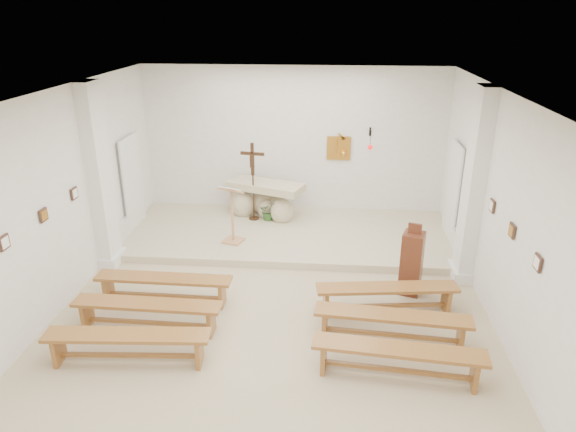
# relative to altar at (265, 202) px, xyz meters

# --- Properties ---
(ground) EXTENTS (7.00, 10.00, 0.00)m
(ground) POSITION_rel_altar_xyz_m (0.62, -4.35, -0.49)
(ground) COLOR #C0AF8A
(ground) RESTS_ON ground
(wall_left) EXTENTS (0.02, 10.00, 3.50)m
(wall_left) POSITION_rel_altar_xyz_m (-2.87, -4.35, 1.26)
(wall_left) COLOR white
(wall_left) RESTS_ON ground
(wall_right) EXTENTS (0.02, 10.00, 3.50)m
(wall_right) POSITION_rel_altar_xyz_m (4.11, -4.35, 1.26)
(wall_right) COLOR white
(wall_right) RESTS_ON ground
(wall_back) EXTENTS (7.00, 0.02, 3.50)m
(wall_back) POSITION_rel_altar_xyz_m (0.62, 0.64, 1.26)
(wall_back) COLOR white
(wall_back) RESTS_ON ground
(ceiling) EXTENTS (7.00, 10.00, 0.02)m
(ceiling) POSITION_rel_altar_xyz_m (0.62, -4.35, 3.00)
(ceiling) COLOR silver
(ceiling) RESTS_ON wall_back
(sanctuary_platform) EXTENTS (6.98, 3.00, 0.15)m
(sanctuary_platform) POSITION_rel_altar_xyz_m (0.62, -0.85, -0.42)
(sanctuary_platform) COLOR beige
(sanctuary_platform) RESTS_ON ground
(pilaster_left) EXTENTS (0.26, 0.55, 3.50)m
(pilaster_left) POSITION_rel_altar_xyz_m (-2.75, -2.35, 1.26)
(pilaster_left) COLOR white
(pilaster_left) RESTS_ON ground
(pilaster_right) EXTENTS (0.26, 0.55, 3.50)m
(pilaster_right) POSITION_rel_altar_xyz_m (3.99, -2.35, 1.26)
(pilaster_right) COLOR white
(pilaster_right) RESTS_ON ground
(gold_wall_relief) EXTENTS (0.55, 0.04, 0.55)m
(gold_wall_relief) POSITION_rel_altar_xyz_m (1.67, 0.61, 1.16)
(gold_wall_relief) COLOR #C1862D
(gold_wall_relief) RESTS_ON wall_back
(sanctuary_lamp) EXTENTS (0.11, 0.36, 0.44)m
(sanctuary_lamp) POSITION_rel_altar_xyz_m (2.37, 0.36, 1.31)
(sanctuary_lamp) COLOR black
(sanctuary_lamp) RESTS_ON wall_back
(station_frame_left_front) EXTENTS (0.03, 0.20, 0.20)m
(station_frame_left_front) POSITION_rel_altar_xyz_m (-2.85, -5.15, 1.23)
(station_frame_left_front) COLOR #3E251B
(station_frame_left_front) RESTS_ON wall_left
(station_frame_left_mid) EXTENTS (0.03, 0.20, 0.20)m
(station_frame_left_mid) POSITION_rel_altar_xyz_m (-2.85, -4.15, 1.23)
(station_frame_left_mid) COLOR #3E251B
(station_frame_left_mid) RESTS_ON wall_left
(station_frame_left_rear) EXTENTS (0.03, 0.20, 0.20)m
(station_frame_left_rear) POSITION_rel_altar_xyz_m (-2.85, -3.15, 1.23)
(station_frame_left_rear) COLOR #3E251B
(station_frame_left_rear) RESTS_ON wall_left
(station_frame_right_front) EXTENTS (0.03, 0.20, 0.20)m
(station_frame_right_front) POSITION_rel_altar_xyz_m (4.09, -5.15, 1.23)
(station_frame_right_front) COLOR #3E251B
(station_frame_right_front) RESTS_ON wall_right
(station_frame_right_mid) EXTENTS (0.03, 0.20, 0.20)m
(station_frame_right_mid) POSITION_rel_altar_xyz_m (4.09, -4.15, 1.23)
(station_frame_right_mid) COLOR #3E251B
(station_frame_right_mid) RESTS_ON wall_right
(station_frame_right_rear) EXTENTS (0.03, 0.20, 0.20)m
(station_frame_right_rear) POSITION_rel_altar_xyz_m (4.09, -3.15, 1.23)
(station_frame_right_rear) COLOR #3E251B
(station_frame_right_rear) RESTS_ON wall_right
(radiator_left) EXTENTS (0.10, 0.85, 0.52)m
(radiator_left) POSITION_rel_altar_xyz_m (-2.81, -1.65, -0.22)
(radiator_left) COLOR silver
(radiator_left) RESTS_ON ground
(radiator_right) EXTENTS (0.10, 0.85, 0.52)m
(radiator_right) POSITION_rel_altar_xyz_m (4.05, -1.65, -0.22)
(radiator_right) COLOR silver
(radiator_right) RESTS_ON ground
(altar) EXTENTS (1.87, 1.23, 0.90)m
(altar) POSITION_rel_altar_xyz_m (0.00, 0.00, 0.00)
(altar) COLOR beige
(altar) RESTS_ON sanctuary_platform
(lectern) EXTENTS (0.53, 0.48, 1.25)m
(lectern) POSITION_rel_altar_xyz_m (-0.48, -1.51, 0.27)
(lectern) COLOR tan
(lectern) RESTS_ON sanctuary_platform
(crucifix_stand) EXTENTS (0.54, 0.24, 1.79)m
(crucifix_stand) POSITION_rel_altar_xyz_m (-0.23, -0.22, 0.69)
(crucifix_stand) COLOR #382212
(crucifix_stand) RESTS_ON sanctuary_platform
(potted_plant) EXTENTS (0.49, 0.45, 0.46)m
(potted_plant) POSITION_rel_altar_xyz_m (0.11, -0.24, -0.12)
(potted_plant) COLOR #295522
(potted_plant) RESTS_ON sanctuary_platform
(donation_pedestal) EXTENTS (0.44, 0.44, 1.31)m
(donation_pedestal) POSITION_rel_altar_xyz_m (2.94, -3.01, 0.08)
(donation_pedestal) COLOR #5C301A
(donation_pedestal) RESTS_ON ground
(bench_left_front) EXTENTS (2.30, 0.39, 0.48)m
(bench_left_front) POSITION_rel_altar_xyz_m (-1.24, -3.70, -0.13)
(bench_left_front) COLOR brown
(bench_left_front) RESTS_ON ground
(bench_right_front) EXTENTS (2.32, 0.65, 0.48)m
(bench_right_front) POSITION_rel_altar_xyz_m (2.47, -3.70, -0.13)
(bench_right_front) COLOR brown
(bench_right_front) RESTS_ON ground
(bench_left_second) EXTENTS (2.30, 0.41, 0.48)m
(bench_left_second) POSITION_rel_altar_xyz_m (-1.24, -4.51, -0.13)
(bench_left_second) COLOR brown
(bench_left_second) RESTS_ON ground
(bench_right_second) EXTENTS (2.32, 0.55, 0.48)m
(bench_right_second) POSITION_rel_altar_xyz_m (2.47, -4.51, -0.13)
(bench_right_second) COLOR brown
(bench_right_second) RESTS_ON ground
(bench_left_third) EXTENTS (2.31, 0.52, 0.48)m
(bench_left_third) POSITION_rel_altar_xyz_m (-1.24, -5.33, -0.13)
(bench_left_third) COLOR brown
(bench_left_third) RESTS_ON ground
(bench_right_third) EXTENTS (2.32, 0.58, 0.48)m
(bench_right_third) POSITION_rel_altar_xyz_m (2.47, -5.33, -0.13)
(bench_right_third) COLOR brown
(bench_right_third) RESTS_ON ground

